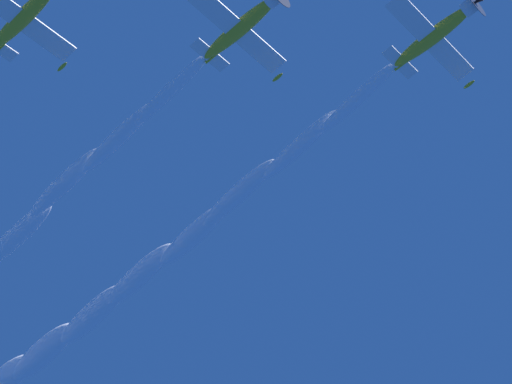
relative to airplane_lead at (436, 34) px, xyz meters
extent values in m
ellipsoid|color=gold|center=(-0.06, 0.29, 0.02)|extent=(3.29, 8.08, 2.22)
cylinder|color=white|center=(0.69, -3.24, -0.35)|extent=(1.68, 1.48, 1.60)
cone|color=black|center=(0.85, -4.00, -0.43)|extent=(0.87, 1.02, 0.79)
cylinder|color=#3F3F47|center=(0.81, -3.83, -0.41)|extent=(3.17, 0.99, 3.28)
cube|color=white|center=(-0.16, 0.53, -0.15)|extent=(10.00, 3.68, 2.57)
ellipsoid|color=gold|center=(4.51, 1.64, -1.24)|extent=(0.58, 1.14, 0.45)
cube|color=white|center=(-0.77, 3.67, 0.43)|extent=(3.69, 1.79, 1.02)
cube|color=gold|center=(-0.64, 3.71, 1.02)|extent=(0.70, 1.49, 1.44)
ellipsoid|color=#1E232D|center=(0.13, -0.08, 0.46)|extent=(1.36, 2.02, 1.11)
ellipsoid|color=gold|center=(-13.50, 8.28, -0.78)|extent=(3.32, 8.08, 2.22)
cube|color=white|center=(-13.60, 8.52, -0.95)|extent=(9.95, 3.67, 2.77)
ellipsoid|color=gold|center=(-8.96, 9.63, -2.14)|extent=(0.58, 1.14, 0.45)
cube|color=white|center=(-14.21, 11.66, -0.38)|extent=(3.68, 1.78, 1.09)
cube|color=gold|center=(-14.07, 11.71, 0.21)|extent=(0.72, 1.50, 1.43)
ellipsoid|color=#1E232D|center=(-13.30, 7.91, -0.34)|extent=(1.37, 2.02, 1.12)
ellipsoid|color=gold|center=(-28.20, 16.96, -1.27)|extent=(3.30, 8.08, 1.85)
cube|color=white|center=(-28.30, 17.19, -1.45)|extent=(9.80, 3.64, 3.21)
ellipsoid|color=gold|center=(-23.72, 18.23, -2.91)|extent=(0.59, 1.14, 0.40)
ellipsoid|color=#1E232D|center=(-27.97, 16.62, -0.82)|extent=(1.39, 1.99, 1.05)
ellipsoid|color=white|center=(-1.70, 8.00, 0.57)|extent=(3.02, 9.03, 1.84)
ellipsoid|color=white|center=(-3.05, 14.62, 1.23)|extent=(3.23, 9.09, 2.05)
ellipsoid|color=white|center=(-4.76, 21.58, 1.48)|extent=(3.44, 9.15, 2.27)
ellipsoid|color=white|center=(-5.65, 27.75, 2.11)|extent=(3.66, 9.21, 2.48)
ellipsoid|color=white|center=(-7.32, 34.68, 2.86)|extent=(3.87, 9.27, 2.69)
ellipsoid|color=white|center=(-8.69, 41.31, 3.20)|extent=(4.08, 9.33, 2.91)
ellipsoid|color=white|center=(-10.42, 48.37, 3.66)|extent=(4.30, 9.39, 3.12)
ellipsoid|color=white|center=(-11.99, 54.44, 4.10)|extent=(4.51, 9.45, 3.33)
ellipsoid|color=white|center=(-15.21, 16.04, -0.24)|extent=(3.02, 9.03, 1.84)
ellipsoid|color=white|center=(-16.56, 22.42, 0.24)|extent=(3.23, 9.09, 2.05)
ellipsoid|color=white|center=(-18.16, 29.08, 0.91)|extent=(3.44, 9.15, 2.27)
ellipsoid|color=white|center=(-19.04, 36.33, 1.36)|extent=(3.66, 9.21, 2.48)
camera|label=1|loc=(-26.12, -12.59, -77.14)|focal=69.71mm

